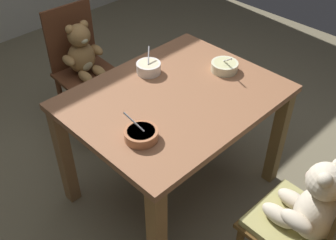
% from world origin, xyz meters
% --- Properties ---
extents(ground_plane, '(5.20, 5.20, 0.04)m').
position_xyz_m(ground_plane, '(0.00, 0.00, -0.02)').
color(ground_plane, '#736A51').
extents(dining_table, '(1.08, 0.85, 0.71)m').
position_xyz_m(dining_table, '(0.00, 0.00, 0.60)').
color(dining_table, '#8D5B3C').
rests_on(dining_table, ground_plane).
extents(teddy_chair_near_front, '(0.38, 0.40, 0.89)m').
position_xyz_m(teddy_chair_near_front, '(-0.07, -0.85, 0.57)').
color(teddy_chair_near_front, '#503516').
rests_on(teddy_chair_near_front, ground_plane).
extents(teddy_chair_far_center, '(0.40, 0.41, 0.89)m').
position_xyz_m(teddy_chair_far_center, '(0.01, 0.86, 0.55)').
color(teddy_chair_far_center, '#58301B').
rests_on(teddy_chair_far_center, ground_plane).
extents(porridge_bowl_terracotta_near_left, '(0.15, 0.16, 0.12)m').
position_xyz_m(porridge_bowl_terracotta_near_left, '(-0.35, -0.13, 0.74)').
color(porridge_bowl_terracotta_near_left, '#B47049').
rests_on(porridge_bowl_terracotta_near_left, dining_table).
extents(porridge_bowl_white_far_center, '(0.14, 0.14, 0.13)m').
position_xyz_m(porridge_bowl_white_far_center, '(0.05, 0.25, 0.75)').
color(porridge_bowl_white_far_center, white).
rests_on(porridge_bowl_white_far_center, dining_table).
extents(porridge_bowl_cream_near_right, '(0.15, 0.15, 0.13)m').
position_xyz_m(porridge_bowl_cream_near_right, '(0.36, -0.03, 0.74)').
color(porridge_bowl_cream_near_right, beige).
rests_on(porridge_bowl_cream_near_right, dining_table).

